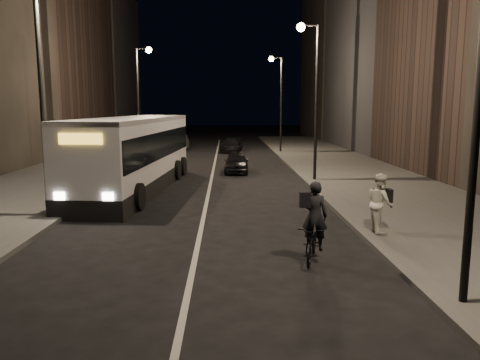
{
  "coord_description": "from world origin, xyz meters",
  "views": [
    {
      "loc": [
        0.86,
        -12.77,
        4.03
      ],
      "look_at": [
        1.32,
        3.31,
        1.5
      ],
      "focal_mm": 35.0,
      "sensor_mm": 36.0,
      "label": 1
    }
  ],
  "objects": [
    {
      "name": "streetlight_right_far",
      "position": [
        5.33,
        28.0,
        5.36
      ],
      "size": [
        1.2,
        0.44,
        8.12
      ],
      "color": "black",
      "rests_on": "sidewalk_right"
    },
    {
      "name": "streetlight_left_far",
      "position": [
        -5.33,
        22.0,
        5.36
      ],
      "size": [
        1.2,
        0.44,
        8.12
      ],
      "color": "black",
      "rests_on": "sidewalk_left"
    },
    {
      "name": "building_row_left",
      "position": [
        -16.0,
        28.5,
        11.0
      ],
      "size": [
        8.0,
        61.0,
        22.0
      ],
      "primitive_type": "cube",
      "color": "black",
      "rests_on": "ground"
    },
    {
      "name": "car_mid",
      "position": [
        -3.6,
        30.81,
        0.74
      ],
      "size": [
        1.62,
        4.49,
        1.47
      ],
      "primitive_type": "imported",
      "rotation": [
        0.0,
        0.0,
        3.13
      ],
      "color": "#3F3F41",
      "rests_on": "ground"
    },
    {
      "name": "building_row_right",
      "position": [
        16.0,
        27.5,
        10.5
      ],
      "size": [
        8.0,
        61.0,
        21.0
      ],
      "primitive_type": "cube",
      "color": "black",
      "rests_on": "ground"
    },
    {
      "name": "pedestrian_woman",
      "position": [
        5.6,
        1.25,
        1.09
      ],
      "size": [
        0.74,
        0.93,
        1.85
      ],
      "primitive_type": "imported",
      "rotation": [
        0.0,
        0.0,
        1.62
      ],
      "color": "beige",
      "rests_on": "sidewalk_right"
    },
    {
      "name": "car_near",
      "position": [
        1.45,
        15.93,
        0.61
      ],
      "size": [
        1.55,
        3.64,
        1.23
      ],
      "primitive_type": "imported",
      "rotation": [
        0.0,
        0.0,
        -0.03
      ],
      "color": "black",
      "rests_on": "ground"
    },
    {
      "name": "cyclist_on_bicycle",
      "position": [
        3.11,
        -1.01,
        0.72
      ],
      "size": [
        1.15,
        1.99,
        2.17
      ],
      "rotation": [
        0.0,
        0.0,
        -0.28
      ],
      "color": "black",
      "rests_on": "ground"
    },
    {
      "name": "sidewalk_left",
      "position": [
        -8.5,
        14.0,
        0.08
      ],
      "size": [
        7.0,
        70.0,
        0.16
      ],
      "primitive_type": "cube",
      "color": "#3D3D3A",
      "rests_on": "ground"
    },
    {
      "name": "streetlight_left_near",
      "position": [
        -5.33,
        4.0,
        5.36
      ],
      "size": [
        1.2,
        0.44,
        8.12
      ],
      "color": "black",
      "rests_on": "sidewalk_left"
    },
    {
      "name": "car_far",
      "position": [
        1.31,
        29.34,
        0.62
      ],
      "size": [
        2.29,
        4.44,
        1.23
      ],
      "primitive_type": "imported",
      "rotation": [
        0.0,
        0.0,
        -0.14
      ],
      "color": "black",
      "rests_on": "ground"
    },
    {
      "name": "ground",
      "position": [
        0.0,
        0.0,
        0.0
      ],
      "size": [
        180.0,
        180.0,
        0.0
      ],
      "primitive_type": "plane",
      "color": "black",
      "rests_on": "ground"
    },
    {
      "name": "city_bus",
      "position": [
        -3.59,
        9.97,
        1.92
      ],
      "size": [
        3.95,
        13.25,
        3.52
      ],
      "rotation": [
        0.0,
        0.0,
        -0.09
      ],
      "color": "silver",
      "rests_on": "ground"
    },
    {
      "name": "streetlight_right_near",
      "position": [
        5.33,
        -4.0,
        5.36
      ],
      "size": [
        1.2,
        0.44,
        8.12
      ],
      "color": "black",
      "rests_on": "sidewalk_right"
    },
    {
      "name": "streetlight_right_mid",
      "position": [
        5.33,
        12.0,
        5.36
      ],
      "size": [
        1.2,
        0.44,
        8.12
      ],
      "color": "black",
      "rests_on": "sidewalk_right"
    },
    {
      "name": "sidewalk_right",
      "position": [
        8.5,
        14.0,
        0.08
      ],
      "size": [
        7.0,
        70.0,
        0.16
      ],
      "primitive_type": "cube",
      "color": "#3D3D3A",
      "rests_on": "ground"
    }
  ]
}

